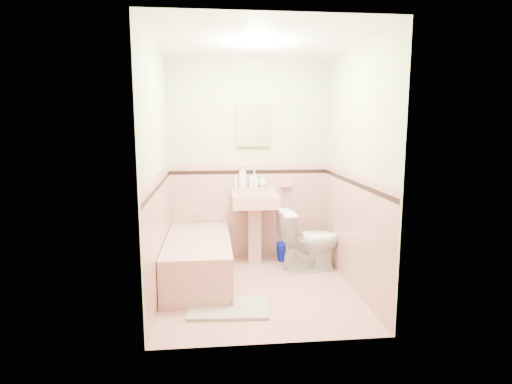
{
  "coord_description": "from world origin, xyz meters",
  "views": [
    {
      "loc": [
        -0.47,
        -4.19,
        1.72
      ],
      "look_at": [
        0.0,
        0.25,
        1.0
      ],
      "focal_mm": 29.72,
      "sensor_mm": 36.0,
      "label": 1
    }
  ],
  "objects": [
    {
      "name": "wainscot_right",
      "position": [
        0.99,
        0.0,
        0.6
      ],
      "size": [
        0.0,
        2.2,
        2.2
      ],
      "primitive_type": "plane",
      "rotation": [
        1.57,
        0.0,
        -1.57
      ],
      "color": "tan",
      "rests_on": "ground"
    },
    {
      "name": "tub_faucet",
      "position": [
        -0.63,
        1.05,
        0.63
      ],
      "size": [
        0.04,
        0.12,
        0.04
      ],
      "primitive_type": "cylinder",
      "rotation": [
        1.57,
        0.0,
        0.0
      ],
      "color": "silver",
      "rests_on": "wall_back"
    },
    {
      "name": "tube",
      "position": [
        -0.17,
        1.04,
        1.0
      ],
      "size": [
        0.04,
        0.04,
        0.12
      ],
      "primitive_type": "cylinder",
      "rotation": [
        0.0,
        0.0,
        -0.04
      ],
      "color": "white",
      "rests_on": "sink"
    },
    {
      "name": "soap_bottle_right",
      "position": [
        0.17,
        1.04,
        1.01
      ],
      "size": [
        0.14,
        0.14,
        0.14
      ],
      "primitive_type": "imported",
      "rotation": [
        0.0,
        0.0,
        -0.33
      ],
      "color": "#B2B2B2",
      "rests_on": "sink"
    },
    {
      "name": "accent_front",
      "position": [
        0.0,
        -1.08,
        1.12
      ],
      "size": [
        2.0,
        0.0,
        2.0
      ],
      "primitive_type": "plane",
      "rotation": [
        -1.57,
        0.0,
        0.0
      ],
      "color": "black",
      "rests_on": "ground"
    },
    {
      "name": "soap_bottle_left",
      "position": [
        -0.09,
        1.04,
        1.08
      ],
      "size": [
        0.12,
        0.12,
        0.27
      ],
      "primitive_type": "imported",
      "rotation": [
        0.0,
        0.0,
        0.15
      ],
      "color": "#B2B2B2",
      "rests_on": "sink"
    },
    {
      "name": "sink",
      "position": [
        0.05,
        0.86,
        0.44
      ],
      "size": [
        0.56,
        0.48,
        0.88
      ],
      "primitive_type": null,
      "color": "tan",
      "rests_on": "floor"
    },
    {
      "name": "accent_left",
      "position": [
        -0.98,
        0.0,
        1.12
      ],
      "size": [
        0.0,
        2.2,
        2.2
      ],
      "primitive_type": "plane",
      "rotation": [
        1.57,
        0.0,
        1.57
      ],
      "color": "black",
      "rests_on": "ground"
    },
    {
      "name": "ceiling",
      "position": [
        0.0,
        0.0,
        2.5
      ],
      "size": [
        2.2,
        2.2,
        0.0
      ],
      "primitive_type": "plane",
      "rotation": [
        3.14,
        0.0,
        0.0
      ],
      "color": "white",
      "rests_on": "ground"
    },
    {
      "name": "wall_back",
      "position": [
        0.0,
        1.1,
        1.25
      ],
      "size": [
        2.5,
        0.0,
        2.5
      ],
      "primitive_type": "plane",
      "rotation": [
        1.57,
        0.0,
        0.0
      ],
      "color": "beige",
      "rests_on": "ground"
    },
    {
      "name": "accent_back",
      "position": [
        0.0,
        1.08,
        1.12
      ],
      "size": [
        2.0,
        0.0,
        2.0
      ],
      "primitive_type": "plane",
      "rotation": [
        1.57,
        0.0,
        0.0
      ],
      "color": "black",
      "rests_on": "ground"
    },
    {
      "name": "floor",
      "position": [
        0.0,
        0.0,
        0.0
      ],
      "size": [
        2.2,
        2.2,
        0.0
      ],
      "primitive_type": "plane",
      "color": "tan",
      "rests_on": "ground"
    },
    {
      "name": "wainscot_left",
      "position": [
        -0.99,
        0.0,
        0.6
      ],
      "size": [
        0.0,
        2.2,
        2.2
      ],
      "primitive_type": "plane",
      "rotation": [
        1.57,
        0.0,
        1.57
      ],
      "color": "tan",
      "rests_on": "ground"
    },
    {
      "name": "bathtub",
      "position": [
        -0.63,
        0.33,
        0.23
      ],
      "size": [
        0.7,
        1.5,
        0.45
      ],
      "primitive_type": "cube",
      "color": "tan",
      "rests_on": "floor"
    },
    {
      "name": "wainscot_front",
      "position": [
        0.0,
        -1.09,
        0.6
      ],
      "size": [
        2.0,
        0.0,
        2.0
      ],
      "primitive_type": "plane",
      "rotation": [
        -1.57,
        0.0,
        0.0
      ],
      "color": "tan",
      "rests_on": "ground"
    },
    {
      "name": "sink_faucet",
      "position": [
        0.05,
        1.0,
        0.95
      ],
      "size": [
        0.02,
        0.02,
        0.1
      ],
      "primitive_type": "cylinder",
      "color": "silver",
      "rests_on": "sink"
    },
    {
      "name": "accent_right",
      "position": [
        0.98,
        0.0,
        1.12
      ],
      "size": [
        0.0,
        2.2,
        2.2
      ],
      "primitive_type": "plane",
      "rotation": [
        1.57,
        0.0,
        -1.57
      ],
      "color": "black",
      "rests_on": "ground"
    },
    {
      "name": "bucket",
      "position": [
        0.44,
        0.94,
        0.11
      ],
      "size": [
        0.23,
        0.23,
        0.22
      ],
      "primitive_type": null,
      "rotation": [
        0.0,
        0.0,
        -0.04
      ],
      "color": "#0411BC",
      "rests_on": "floor"
    },
    {
      "name": "soap_bottle_mid",
      "position": [
        0.06,
        1.04,
        1.05
      ],
      "size": [
        0.12,
        0.12,
        0.21
      ],
      "primitive_type": "imported",
      "rotation": [
        0.0,
        0.0,
        -0.29
      ],
      "color": "#B2B2B2",
      "rests_on": "sink"
    },
    {
      "name": "cap_right",
      "position": [
        0.98,
        0.0,
        1.22
      ],
      "size": [
        0.0,
        2.2,
        2.2
      ],
      "primitive_type": "plane",
      "rotation": [
        1.57,
        0.0,
        -1.57
      ],
      "color": "tan",
      "rests_on": "ground"
    },
    {
      "name": "bath_mat",
      "position": [
        -0.33,
        -0.44,
        0.01
      ],
      "size": [
        0.77,
        0.54,
        0.03
      ],
      "primitive_type": "cube",
      "rotation": [
        0.0,
        0.0,
        -0.07
      ],
      "color": "gray",
      "rests_on": "floor"
    },
    {
      "name": "cap_left",
      "position": [
        -0.98,
        0.0,
        1.22
      ],
      "size": [
        0.0,
        2.2,
        2.2
      ],
      "primitive_type": "plane",
      "rotation": [
        1.57,
        0.0,
        1.57
      ],
      "color": "tan",
      "rests_on": "ground"
    },
    {
      "name": "wall_front",
      "position": [
        0.0,
        -1.1,
        1.25
      ],
      "size": [
        2.5,
        0.0,
        2.5
      ],
      "primitive_type": "plane",
      "rotation": [
        -1.57,
        0.0,
        0.0
      ],
      "color": "beige",
      "rests_on": "ground"
    },
    {
      "name": "shoe",
      "position": [
        -0.36,
        -0.37,
        0.06
      ],
      "size": [
        0.15,
        0.11,
        0.06
      ],
      "primitive_type": "cube",
      "rotation": [
        0.0,
        0.0,
        -0.33
      ],
      "color": "#BF1E59",
      "rests_on": "bath_mat"
    },
    {
      "name": "cap_back",
      "position": [
        0.0,
        1.08,
        1.22
      ],
      "size": [
        2.0,
        0.0,
        2.0
      ],
      "primitive_type": "plane",
      "rotation": [
        1.57,
        0.0,
        0.0
      ],
      "color": "tan",
      "rests_on": "ground"
    },
    {
      "name": "medicine_cabinet",
      "position": [
        0.05,
        1.07,
        1.7
      ],
      "size": [
        0.41,
        0.04,
        0.51
      ],
      "primitive_type": "cube",
      "color": "white",
      "rests_on": "wall_back"
    },
    {
      "name": "soap_dish",
      "position": [
        0.47,
        1.06,
        0.95
      ],
      "size": [
        0.13,
        0.07,
        0.04
      ],
      "primitive_type": "cube",
      "color": "tan",
      "rests_on": "wall_back"
    },
    {
      "name": "wall_right",
      "position": [
        1.0,
        0.0,
        1.25
      ],
      "size": [
        0.0,
        2.5,
        2.5
      ],
      "primitive_type": "plane",
      "rotation": [
        1.57,
        0.0,
        -1.57
      ],
      "color": "beige",
      "rests_on": "ground"
    },
    {
      "name": "wainscot_back",
      "position": [
        0.0,
        1.09,
        0.6
      ],
      "size": [
        2.0,
        0.0,
        2.0
      ],
      "primitive_type": "plane",
      "rotation": [
        1.57,
        0.0,
        0.0
      ],
      "color": "tan",
      "rests_on": "ground"
    },
    {
      "name": "cap_front",
      "position": [
        0.0,
        -1.08,
        1.22
      ],
      "size": [
        2.0,
        0.0,
        2.0
      ],
      "primitive_type": "plane",
      "rotation": [
        -1.57,
        0.0,
        0.0
      ],
      "color": "tan",
      "rests_on": "ground"
    },
    {
      "name": "wall_left",
      "position": [
        -1.0,
        0.0,
        1.25
      ],
      "size": [
        0.0,
        2.5,
        2.5
      ],
      "primitive_type": "plane",
      "rotation": [
        1.57,
        0.0,
        1.57
      ],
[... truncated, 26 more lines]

